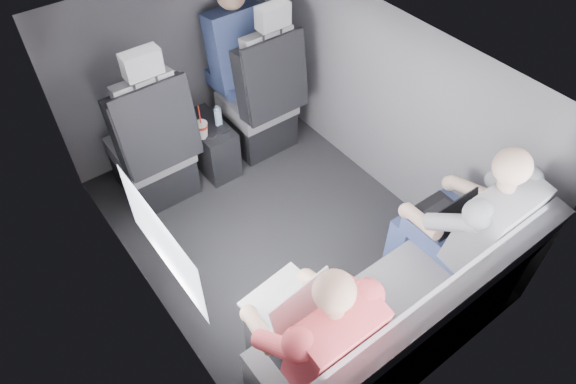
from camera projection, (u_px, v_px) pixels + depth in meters
floor at (280, 235)px, 3.52m from camera, size 2.60×2.60×0.00m
ceiling at (277, 64)px, 2.55m from camera, size 2.60×2.60×0.00m
panel_left at (139, 234)px, 2.66m from camera, size 0.02×2.60×1.35m
panel_right at (387, 107)px, 3.41m from camera, size 0.02×2.60×1.35m
panel_front at (174, 66)px, 3.75m from camera, size 1.80×0.02×1.35m
panel_back at (449, 319)px, 2.32m from camera, size 1.80×0.02×1.35m
side_window at (162, 242)px, 2.34m from camera, size 0.02×0.75×0.42m
seatbelt at (273, 69)px, 3.50m from camera, size 0.35×0.11×0.59m
front_seat_left at (154, 152)px, 3.51m from camera, size 0.52×0.58×1.26m
front_seat_right at (261, 104)px, 3.88m from camera, size 0.52×0.58×1.26m
center_console at (210, 145)px, 3.86m from camera, size 0.24×0.48×0.41m
rear_bench at (398, 323)px, 2.72m from camera, size 1.60×0.57×0.92m
soda_cup at (202, 129)px, 3.57m from camera, size 0.09×0.09×0.27m
water_bottle at (218, 116)px, 3.67m from camera, size 0.05×0.05×0.15m
laptop_white at (290, 302)px, 2.43m from camera, size 0.38×0.37×0.27m
laptop_black at (443, 214)px, 2.82m from camera, size 0.30×0.27×0.22m
passenger_rear_left at (312, 335)px, 2.33m from camera, size 0.48×0.61×1.19m
passenger_rear_right at (466, 225)px, 2.76m from camera, size 0.51×0.63×1.24m
passenger_front_right at (236, 50)px, 3.76m from camera, size 0.41×0.41×0.85m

